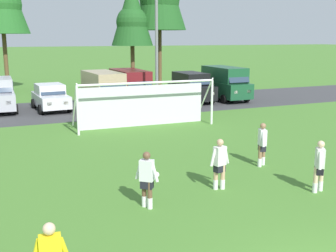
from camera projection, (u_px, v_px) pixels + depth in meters
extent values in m
plane|color=#477A2D|center=(120.00, 131.00, 21.37)|extent=(400.00, 400.00, 0.00)
cube|color=#3D3D3F|center=(89.00, 108.00, 28.05)|extent=(52.00, 8.40, 0.01)
sphere|color=white|center=(156.00, 175.00, 14.20)|extent=(0.22, 0.22, 0.22)
sphere|color=black|center=(156.00, 175.00, 14.20)|extent=(0.08, 0.08, 0.08)
sphere|color=red|center=(158.00, 175.00, 14.23)|extent=(0.07, 0.07, 0.07)
cylinder|color=white|center=(212.00, 102.00, 22.77)|extent=(0.12, 0.12, 2.44)
cylinder|color=white|center=(78.00, 111.00, 20.15)|extent=(0.12, 0.12, 2.44)
cylinder|color=white|center=(149.00, 83.00, 21.20)|extent=(7.32, 0.32, 0.12)
cylinder|color=white|center=(205.00, 98.00, 23.56)|extent=(0.14, 1.95, 2.46)
cylinder|color=white|center=(75.00, 106.00, 20.94)|extent=(0.14, 1.95, 2.46)
cube|color=silver|center=(143.00, 106.00, 22.39)|extent=(6.95, 0.23, 2.20)
cube|color=yellow|center=(51.00, 252.00, 7.16)|extent=(0.40, 0.28, 0.60)
sphere|color=beige|center=(49.00, 229.00, 7.07)|extent=(0.22, 0.22, 0.22)
cylinder|color=yellow|center=(66.00, 252.00, 7.20)|extent=(0.24, 0.11, 0.55)
cylinder|color=beige|center=(315.00, 180.00, 12.80)|extent=(0.14, 0.14, 0.80)
cylinder|color=beige|center=(321.00, 178.00, 12.96)|extent=(0.14, 0.14, 0.80)
cylinder|color=white|center=(315.00, 188.00, 12.85)|extent=(0.15, 0.15, 0.32)
cylinder|color=white|center=(320.00, 186.00, 13.01)|extent=(0.15, 0.15, 0.32)
cube|color=black|center=(319.00, 170.00, 12.82)|extent=(0.37, 0.40, 0.28)
cube|color=silver|center=(320.00, 158.00, 12.74)|extent=(0.41, 0.45, 0.60)
sphere|color=beige|center=(321.00, 144.00, 12.65)|extent=(0.22, 0.22, 0.22)
cylinder|color=silver|center=(320.00, 161.00, 12.51)|extent=(0.20, 0.24, 0.55)
cylinder|color=silver|center=(320.00, 156.00, 12.98)|extent=(0.20, 0.24, 0.55)
cylinder|color=#936B4C|center=(260.00, 156.00, 15.38)|extent=(0.14, 0.14, 0.80)
cylinder|color=#936B4C|center=(263.00, 155.00, 15.59)|extent=(0.14, 0.14, 0.80)
cylinder|color=white|center=(260.00, 162.00, 15.43)|extent=(0.15, 0.15, 0.32)
cylinder|color=white|center=(263.00, 161.00, 15.64)|extent=(0.15, 0.15, 0.32)
cube|color=black|center=(262.00, 147.00, 15.42)|extent=(0.32, 0.39, 0.28)
cube|color=white|center=(262.00, 137.00, 15.34)|extent=(0.36, 0.44, 0.60)
sphere|color=#936B4C|center=(263.00, 126.00, 15.25)|extent=(0.22, 0.22, 0.22)
cylinder|color=white|center=(263.00, 139.00, 15.10)|extent=(0.16, 0.25, 0.55)
cylinder|color=white|center=(262.00, 136.00, 15.59)|extent=(0.16, 0.25, 0.55)
cylinder|color=tan|center=(216.00, 177.00, 13.08)|extent=(0.14, 0.14, 0.80)
cylinder|color=tan|center=(223.00, 177.00, 13.11)|extent=(0.14, 0.14, 0.80)
cylinder|color=white|center=(216.00, 184.00, 13.13)|extent=(0.15, 0.15, 0.32)
cylinder|color=white|center=(223.00, 184.00, 13.16)|extent=(0.15, 0.15, 0.32)
cube|color=black|center=(219.00, 167.00, 13.03)|extent=(0.38, 0.30, 0.28)
cube|color=silver|center=(220.00, 156.00, 12.95)|extent=(0.43, 0.33, 0.60)
sphere|color=tan|center=(220.00, 142.00, 12.86)|extent=(0.22, 0.22, 0.22)
cylinder|color=silver|center=(213.00, 158.00, 12.83)|extent=(0.24, 0.15, 0.55)
cylinder|color=silver|center=(226.00, 155.00, 13.07)|extent=(0.24, 0.15, 0.55)
cylinder|color=brown|center=(144.00, 193.00, 11.75)|extent=(0.14, 0.14, 0.80)
cylinder|color=brown|center=(150.00, 195.00, 11.60)|extent=(0.14, 0.14, 0.80)
cylinder|color=white|center=(144.00, 201.00, 11.80)|extent=(0.15, 0.15, 0.32)
cylinder|color=white|center=(150.00, 203.00, 11.66)|extent=(0.15, 0.15, 0.32)
cube|color=black|center=(147.00, 183.00, 11.61)|extent=(0.40, 0.39, 0.28)
cube|color=white|center=(147.00, 170.00, 11.53)|extent=(0.45, 0.43, 0.60)
sphere|color=brown|center=(147.00, 156.00, 11.44)|extent=(0.22, 0.22, 0.22)
cylinder|color=white|center=(139.00, 170.00, 11.64)|extent=(0.23, 0.22, 0.55)
cylinder|color=white|center=(155.00, 172.00, 11.42)|extent=(0.23, 0.22, 0.55)
cube|color=#28384C|center=(12.00, 84.00, 27.01)|extent=(0.06, 2.55, 0.59)
cube|color=white|center=(8.00, 103.00, 24.83)|extent=(0.28, 0.08, 0.20)
cube|color=#B21414|center=(6.00, 94.00, 28.92)|extent=(0.28, 0.08, 0.20)
cylinder|color=black|center=(16.00, 109.00, 25.86)|extent=(0.25, 0.64, 0.64)
cylinder|color=black|center=(14.00, 103.00, 28.44)|extent=(0.25, 0.64, 0.64)
cube|color=silver|center=(51.00, 100.00, 27.20)|extent=(2.08, 4.31, 0.76)
cube|color=silver|center=(50.00, 89.00, 27.18)|extent=(1.79, 2.21, 0.64)
cube|color=#28384C|center=(53.00, 91.00, 26.34)|extent=(1.55, 0.42, 0.55)
cube|color=#28384C|center=(62.00, 88.00, 27.55)|extent=(0.16, 1.78, 0.45)
cube|color=white|center=(66.00, 103.00, 25.61)|extent=(0.28, 0.10, 0.20)
cube|color=white|center=(49.00, 104.00, 25.18)|extent=(0.28, 0.10, 0.20)
cube|color=#B21414|center=(52.00, 95.00, 29.21)|extent=(0.28, 0.10, 0.20)
cube|color=#B21414|center=(37.00, 96.00, 28.77)|extent=(0.28, 0.10, 0.20)
cylinder|color=black|center=(70.00, 107.00, 26.54)|extent=(0.28, 0.65, 0.64)
cylinder|color=black|center=(41.00, 110.00, 25.75)|extent=(0.28, 0.65, 0.64)
cylinder|color=black|center=(60.00, 102.00, 28.81)|extent=(0.28, 0.65, 0.64)
cylinder|color=black|center=(34.00, 104.00, 28.02)|extent=(0.28, 0.65, 0.64)
cube|color=tan|center=(104.00, 97.00, 27.14)|extent=(2.24, 4.91, 1.10)
cube|color=tan|center=(103.00, 80.00, 27.08)|extent=(2.05, 4.20, 1.10)
cube|color=#28384C|center=(113.00, 83.00, 25.36)|extent=(1.69, 0.56, 0.91)
cube|color=#28384C|center=(116.00, 80.00, 27.48)|extent=(0.25, 3.48, 0.77)
cube|color=white|center=(125.00, 101.00, 25.29)|extent=(0.28, 0.10, 0.20)
cube|color=white|center=(108.00, 102.00, 24.82)|extent=(0.28, 0.10, 0.20)
cube|color=#B21414|center=(101.00, 92.00, 29.43)|extent=(0.28, 0.10, 0.20)
cube|color=#B21414|center=(86.00, 93.00, 28.95)|extent=(0.28, 0.10, 0.20)
cylinder|color=black|center=(126.00, 108.00, 26.38)|extent=(0.28, 0.65, 0.64)
cylinder|color=black|center=(97.00, 110.00, 25.52)|extent=(0.28, 0.65, 0.64)
cylinder|color=black|center=(111.00, 101.00, 28.98)|extent=(0.28, 0.65, 0.64)
cylinder|color=black|center=(84.00, 103.00, 28.13)|extent=(0.28, 0.65, 0.64)
cube|color=maroon|center=(131.00, 94.00, 28.66)|extent=(2.00, 4.82, 1.10)
cube|color=maroon|center=(130.00, 78.00, 28.61)|extent=(1.84, 4.11, 1.10)
cube|color=#28384C|center=(139.00, 81.00, 26.85)|extent=(1.67, 0.47, 0.91)
cube|color=#28384C|center=(142.00, 77.00, 28.97)|extent=(0.07, 3.49, 0.77)
cube|color=white|center=(151.00, 97.00, 26.75)|extent=(0.28, 0.08, 0.20)
cube|color=white|center=(135.00, 98.00, 26.33)|extent=(0.28, 0.08, 0.20)
cube|color=#B21414|center=(128.00, 89.00, 30.98)|extent=(0.28, 0.08, 0.20)
cube|color=#B21414|center=(114.00, 90.00, 30.56)|extent=(0.28, 0.08, 0.20)
cylinder|color=black|center=(152.00, 104.00, 27.83)|extent=(0.24, 0.64, 0.64)
cylinder|color=black|center=(124.00, 106.00, 27.06)|extent=(0.24, 0.64, 0.64)
cylinder|color=black|center=(137.00, 98.00, 30.50)|extent=(0.24, 0.64, 0.64)
cylinder|color=black|center=(112.00, 100.00, 29.73)|extent=(0.24, 0.64, 0.64)
cube|color=black|center=(191.00, 91.00, 30.84)|extent=(1.90, 4.60, 1.00)
cube|color=black|center=(190.00, 78.00, 30.82)|extent=(1.75, 3.00, 0.84)
cube|color=#28384C|center=(199.00, 80.00, 29.55)|extent=(1.62, 0.38, 0.71)
cube|color=#28384C|center=(201.00, 78.00, 31.16)|extent=(0.04, 2.55, 0.59)
cube|color=white|center=(212.00, 93.00, 28.99)|extent=(0.28, 0.08, 0.20)
cube|color=white|center=(199.00, 94.00, 28.59)|extent=(0.28, 0.08, 0.20)
cube|color=#B21414|center=(185.00, 86.00, 33.06)|extent=(0.28, 0.08, 0.20)
cube|color=#B21414|center=(173.00, 87.00, 32.66)|extent=(0.28, 0.08, 0.20)
cylinder|color=black|center=(212.00, 99.00, 30.02)|extent=(0.24, 0.64, 0.64)
cylinder|color=black|center=(188.00, 101.00, 29.30)|extent=(0.24, 0.64, 0.64)
cylinder|color=black|center=(194.00, 94.00, 32.59)|extent=(0.24, 0.64, 0.64)
cylinder|color=black|center=(172.00, 96.00, 31.86)|extent=(0.24, 0.64, 0.64)
cube|color=#194C2D|center=(225.00, 89.00, 31.64)|extent=(1.97, 4.81, 1.10)
cube|color=#194C2D|center=(224.00, 74.00, 31.59)|extent=(1.82, 4.11, 1.10)
cube|color=#28384C|center=(238.00, 77.00, 29.82)|extent=(1.67, 0.47, 0.91)
cube|color=#28384C|center=(234.00, 74.00, 31.94)|extent=(0.05, 3.49, 0.77)
cube|color=white|center=(249.00, 91.00, 29.72)|extent=(0.28, 0.08, 0.20)
cube|color=white|center=(236.00, 92.00, 29.30)|extent=(0.28, 0.08, 0.20)
cube|color=#B21414|center=(216.00, 85.00, 33.96)|extent=(0.28, 0.08, 0.20)
cube|color=#B21414|center=(204.00, 85.00, 33.54)|extent=(0.28, 0.08, 0.20)
cylinder|color=black|center=(247.00, 98.00, 30.80)|extent=(0.24, 0.64, 0.64)
cylinder|color=black|center=(224.00, 99.00, 30.04)|extent=(0.24, 0.64, 0.64)
cylinder|color=black|center=(226.00, 93.00, 33.47)|extent=(0.24, 0.64, 0.64)
cylinder|color=black|center=(204.00, 94.00, 32.71)|extent=(0.24, 0.64, 0.64)
cylinder|color=brown|center=(6.00, 63.00, 36.43)|extent=(0.36, 0.36, 5.02)
sphere|color=#236023|center=(1.00, 4.00, 35.39)|extent=(3.39, 3.39, 3.39)
cylinder|color=brown|center=(133.00, 69.00, 36.45)|extent=(0.36, 0.36, 4.01)
cone|color=#1E511E|center=(132.00, 12.00, 35.44)|extent=(3.61, 3.61, 5.61)
sphere|color=#1E511E|center=(132.00, 22.00, 35.62)|extent=(2.71, 2.71, 2.71)
cylinder|color=brown|center=(160.00, 60.00, 38.28)|extent=(0.36, 0.36, 5.36)
sphere|color=#1E511E|center=(160.00, 0.00, 37.16)|extent=(3.62, 3.62, 3.62)
cylinder|color=slate|center=(157.00, 51.00, 24.91)|extent=(0.18, 0.18, 7.82)
cylinder|color=slate|center=(157.00, 112.00, 25.70)|extent=(0.32, 0.32, 0.30)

